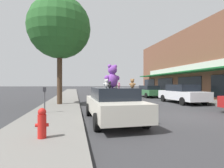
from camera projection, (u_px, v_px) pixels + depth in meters
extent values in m
plane|color=#333335|center=(180.00, 116.00, 8.55)|extent=(260.00, 260.00, 0.00)
cube|color=slate|center=(51.00, 120.00, 7.30)|extent=(2.60, 90.00, 0.15)
cube|color=#19662D|center=(199.00, 71.00, 16.64)|extent=(1.71, 26.72, 0.12)
cube|color=silver|center=(206.00, 65.00, 16.81)|extent=(0.08, 25.45, 0.70)
cube|color=black|center=(189.00, 86.00, 19.40)|extent=(0.06, 4.03, 2.00)
cube|color=black|center=(165.00, 85.00, 24.59)|extent=(0.06, 4.03, 2.00)
cube|color=black|center=(149.00, 85.00, 29.77)|extent=(0.06, 4.03, 2.00)
cube|color=beige|center=(113.00, 106.00, 7.43)|extent=(1.89, 4.72, 0.64)
cube|color=black|center=(113.00, 93.00, 7.43)|extent=(1.63, 2.61, 0.47)
cylinder|color=black|center=(89.00, 110.00, 8.64)|extent=(0.21, 0.61, 0.61)
cylinder|color=black|center=(123.00, 109.00, 9.04)|extent=(0.21, 0.61, 0.61)
cylinder|color=black|center=(97.00, 122.00, 5.81)|extent=(0.21, 0.61, 0.61)
cylinder|color=black|center=(146.00, 120.00, 6.21)|extent=(0.21, 0.61, 0.61)
ellipsoid|color=purple|center=(112.00, 80.00, 7.62)|extent=(0.58, 0.53, 0.63)
sphere|color=purple|center=(112.00, 70.00, 7.62)|extent=(0.50, 0.50, 0.40)
sphere|color=purple|center=(115.00, 67.00, 7.69)|extent=(0.21, 0.21, 0.17)
sphere|color=purple|center=(110.00, 66.00, 7.55)|extent=(0.21, 0.21, 0.17)
sphere|color=#BA67ED|center=(111.00, 71.00, 7.76)|extent=(0.19, 0.19, 0.15)
sphere|color=purple|center=(117.00, 78.00, 7.77)|extent=(0.29, 0.29, 0.23)
sphere|color=purple|center=(107.00, 78.00, 7.53)|extent=(0.29, 0.29, 0.23)
ellipsoid|color=beige|center=(116.00, 86.00, 7.85)|extent=(0.15, 0.16, 0.15)
sphere|color=beige|center=(116.00, 83.00, 7.85)|extent=(0.14, 0.14, 0.10)
sphere|color=beige|center=(117.00, 82.00, 7.88)|extent=(0.06, 0.06, 0.04)
sphere|color=beige|center=(116.00, 82.00, 7.82)|extent=(0.06, 0.06, 0.04)
sphere|color=white|center=(116.00, 83.00, 7.87)|extent=(0.05, 0.05, 0.04)
sphere|color=beige|center=(117.00, 85.00, 7.91)|extent=(0.08, 0.08, 0.06)
sphere|color=beige|center=(115.00, 85.00, 7.80)|extent=(0.08, 0.08, 0.06)
ellipsoid|color=pink|center=(119.00, 86.00, 8.56)|extent=(0.15, 0.14, 0.15)
sphere|color=pink|center=(119.00, 83.00, 8.56)|extent=(0.13, 0.13, 0.10)
sphere|color=pink|center=(120.00, 83.00, 8.58)|extent=(0.05, 0.05, 0.04)
sphere|color=pink|center=(118.00, 83.00, 8.54)|extent=(0.05, 0.05, 0.04)
sphere|color=#FFA3DA|center=(118.00, 84.00, 8.59)|extent=(0.05, 0.05, 0.04)
sphere|color=pink|center=(120.00, 85.00, 8.60)|extent=(0.07, 0.07, 0.06)
sphere|color=pink|center=(118.00, 85.00, 8.53)|extent=(0.07, 0.07, 0.06)
ellipsoid|color=white|center=(106.00, 85.00, 7.27)|extent=(0.22, 0.21, 0.23)
sphere|color=white|center=(106.00, 81.00, 7.27)|extent=(0.19, 0.19, 0.15)
sphere|color=white|center=(107.00, 80.00, 7.30)|extent=(0.08, 0.08, 0.06)
sphere|color=white|center=(105.00, 80.00, 7.24)|extent=(0.08, 0.08, 0.06)
sphere|color=white|center=(106.00, 81.00, 7.33)|extent=(0.07, 0.07, 0.06)
sphere|color=white|center=(108.00, 84.00, 7.34)|extent=(0.11, 0.11, 0.09)
sphere|color=white|center=(104.00, 84.00, 7.23)|extent=(0.11, 0.11, 0.09)
ellipsoid|color=black|center=(110.00, 86.00, 6.31)|extent=(0.16, 0.15, 0.16)
sphere|color=black|center=(110.00, 83.00, 6.31)|extent=(0.14, 0.14, 0.10)
sphere|color=black|center=(110.00, 82.00, 6.33)|extent=(0.06, 0.06, 0.04)
sphere|color=black|center=(109.00, 82.00, 6.28)|extent=(0.06, 0.06, 0.04)
sphere|color=#3A3A3D|center=(109.00, 83.00, 6.34)|extent=(0.05, 0.05, 0.04)
sphere|color=black|center=(111.00, 85.00, 6.36)|extent=(0.08, 0.08, 0.06)
sphere|color=black|center=(108.00, 85.00, 6.27)|extent=(0.08, 0.08, 0.06)
ellipsoid|color=olive|center=(132.00, 85.00, 6.80)|extent=(0.23, 0.23, 0.23)
sphere|color=olive|center=(132.00, 81.00, 6.80)|extent=(0.20, 0.20, 0.14)
sphere|color=olive|center=(134.00, 79.00, 6.77)|extent=(0.09, 0.09, 0.06)
sphere|color=olive|center=(131.00, 79.00, 6.83)|extent=(0.09, 0.09, 0.06)
sphere|color=tan|center=(133.00, 81.00, 6.85)|extent=(0.08, 0.08, 0.05)
sphere|color=olive|center=(135.00, 84.00, 6.77)|extent=(0.12, 0.12, 0.08)
sphere|color=olive|center=(130.00, 84.00, 6.86)|extent=(0.12, 0.12, 0.08)
cube|color=silver|center=(182.00, 95.00, 14.45)|extent=(1.89, 4.69, 0.69)
cube|color=black|center=(182.00, 88.00, 14.45)|extent=(1.66, 2.43, 0.54)
cylinder|color=black|center=(163.00, 98.00, 15.68)|extent=(0.20, 0.61, 0.61)
cylinder|color=black|center=(182.00, 98.00, 16.06)|extent=(0.20, 0.61, 0.61)
cylinder|color=black|center=(183.00, 101.00, 12.84)|extent=(0.20, 0.61, 0.61)
cylinder|color=black|center=(204.00, 101.00, 13.22)|extent=(0.20, 0.61, 0.61)
cube|color=#336B3D|center=(149.00, 92.00, 20.98)|extent=(1.74, 4.09, 0.61)
cube|color=black|center=(149.00, 88.00, 20.98)|extent=(1.53, 2.73, 0.49)
cylinder|color=black|center=(138.00, 94.00, 22.05)|extent=(0.20, 0.61, 0.61)
cylinder|color=black|center=(151.00, 94.00, 22.40)|extent=(0.20, 0.61, 0.61)
cylinder|color=black|center=(146.00, 95.00, 19.56)|extent=(0.20, 0.61, 0.61)
cylinder|color=black|center=(160.00, 95.00, 19.92)|extent=(0.20, 0.61, 0.61)
cylinder|color=#473323|center=(60.00, 79.00, 12.51)|extent=(0.36, 0.36, 3.60)
sphere|color=#286028|center=(60.00, 28.00, 12.51)|extent=(4.43, 4.43, 4.43)
cylinder|color=red|center=(42.00, 126.00, 4.57)|extent=(0.22, 0.22, 0.62)
sphere|color=red|center=(42.00, 112.00, 4.58)|extent=(0.21, 0.21, 0.21)
cylinder|color=red|center=(37.00, 125.00, 4.55)|extent=(0.10, 0.09, 0.09)
cylinder|color=red|center=(47.00, 125.00, 4.60)|extent=(0.10, 0.09, 0.09)
cylinder|color=#4C4C51|center=(45.00, 102.00, 8.64)|extent=(0.06, 0.06, 1.05)
cube|color=#2D2D33|center=(45.00, 89.00, 8.64)|extent=(0.14, 0.10, 0.22)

